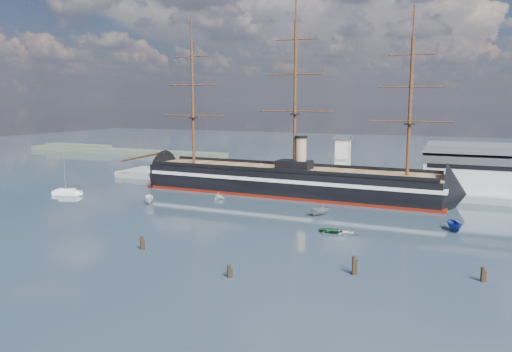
% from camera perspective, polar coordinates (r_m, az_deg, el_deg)
% --- Properties ---
extents(ground, '(600.00, 600.00, 0.00)m').
position_cam_1_polar(ground, '(127.04, 4.91, -3.97)').
color(ground, '#21303E').
rests_on(ground, ground).
extents(quay, '(180.00, 18.00, 2.00)m').
position_cam_1_polar(quay, '(158.81, 12.50, -1.62)').
color(quay, slate).
rests_on(quay, ground).
extents(quay_tower, '(5.00, 5.00, 15.00)m').
position_cam_1_polar(quay_tower, '(155.97, 9.88, 1.90)').
color(quay_tower, silver).
rests_on(quay_tower, ground).
extents(shoreline, '(120.00, 10.00, 4.00)m').
position_cam_1_polar(shoreline, '(278.87, -16.48, 2.84)').
color(shoreline, '#3F4C38').
rests_on(shoreline, ground).
extents(warship, '(113.12, 18.94, 53.94)m').
position_cam_1_polar(warship, '(148.74, 3.02, -0.53)').
color(warship, black).
rests_on(warship, ground).
extents(sailboat, '(8.78, 5.07, 13.49)m').
position_cam_1_polar(sailboat, '(157.79, -20.78, -1.72)').
color(sailboat, white).
rests_on(sailboat, ground).
extents(motorboat_a, '(7.23, 5.93, 2.78)m').
position_cam_1_polar(motorboat_a, '(138.10, -12.09, -3.11)').
color(motorboat_a, white).
rests_on(motorboat_a, ground).
extents(motorboat_b, '(1.38, 3.14, 1.44)m').
position_cam_1_polar(motorboat_b, '(106.95, 8.60, -6.43)').
color(motorboat_b, '#19492B').
rests_on(motorboat_b, ground).
extents(motorboat_c, '(6.63, 5.36, 2.54)m').
position_cam_1_polar(motorboat_c, '(122.25, 7.29, -4.50)').
color(motorboat_c, slate).
rests_on(motorboat_c, ground).
extents(motorboat_d, '(5.18, 6.57, 2.22)m').
position_cam_1_polar(motorboat_d, '(141.45, -4.27, -2.67)').
color(motorboat_d, white).
rests_on(motorboat_d, ground).
extents(motorboat_e, '(1.58, 2.94, 1.30)m').
position_cam_1_polar(motorboat_e, '(106.01, 10.50, -6.61)').
color(motorboat_e, silver).
rests_on(motorboat_e, ground).
extents(motorboat_f, '(7.09, 4.73, 2.66)m').
position_cam_1_polar(motorboat_f, '(115.02, 21.74, -5.89)').
color(motorboat_f, navy).
rests_on(motorboat_f, ground).
extents(piling_near_left, '(0.64, 0.64, 3.24)m').
position_cam_1_polar(piling_near_left, '(96.53, -12.90, -8.20)').
color(piling_near_left, black).
rests_on(piling_near_left, ground).
extents(piling_near_mid, '(0.64, 0.64, 2.76)m').
position_cam_1_polar(piling_near_mid, '(80.05, -3.09, -11.52)').
color(piling_near_mid, black).
rests_on(piling_near_mid, ground).
extents(piling_near_right, '(0.64, 0.64, 3.76)m').
position_cam_1_polar(piling_near_right, '(82.72, 11.08, -11.00)').
color(piling_near_right, black).
rests_on(piling_near_right, ground).
extents(piling_far_right, '(0.64, 0.64, 3.04)m').
position_cam_1_polar(piling_far_right, '(85.68, 24.43, -10.94)').
color(piling_far_right, black).
rests_on(piling_far_right, ground).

